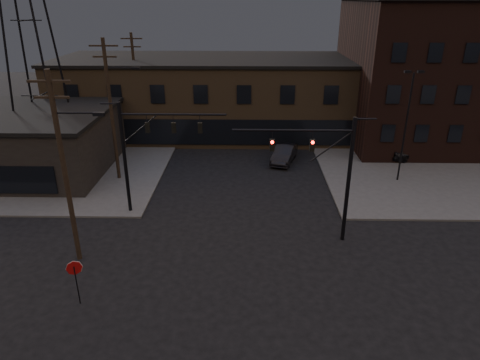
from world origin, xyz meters
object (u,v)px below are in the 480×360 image
object	(u,v)px
traffic_signal_far	(142,146)
parked_car_lot_a	(412,151)
stop_sign	(75,273)
car_crossing	(284,154)
parked_car_lot_b	(367,134)
traffic_signal_near	(331,167)

from	to	relation	value
traffic_signal_far	parked_car_lot_a	distance (m)	25.44
stop_sign	car_crossing	size ratio (longest dim) A/B	0.52
traffic_signal_far	parked_car_lot_b	world-z (taller)	traffic_signal_far
car_crossing	parked_car_lot_b	bearing A→B (deg)	51.15
stop_sign	parked_car_lot_a	world-z (taller)	stop_sign
traffic_signal_far	stop_sign	distance (m)	10.55
traffic_signal_far	parked_car_lot_b	size ratio (longest dim) A/B	1.77
parked_car_lot_a	traffic_signal_far	bearing A→B (deg)	101.06
parked_car_lot_a	car_crossing	world-z (taller)	parked_car_lot_a
stop_sign	parked_car_lot_b	xyz separation A→B (m)	(21.15, 26.96, -1.04)
parked_car_lot_a	parked_car_lot_b	xyz separation A→B (m)	(-2.67, 5.92, -0.12)
traffic_signal_near	parked_car_lot_b	xyz separation A→B (m)	(7.79, 20.48, -4.13)
stop_sign	car_crossing	bearing A→B (deg)	60.03
traffic_signal_far	stop_sign	xyz separation A→B (m)	(-1.28, -9.99, -3.17)
parked_car_lot_a	car_crossing	distance (m)	12.02
traffic_signal_near	parked_car_lot_a	xyz separation A→B (m)	(10.47, 14.55, -4.00)
traffic_signal_near	parked_car_lot_b	distance (m)	22.29
traffic_signal_far	stop_sign	world-z (taller)	traffic_signal_far
parked_car_lot_b	stop_sign	bearing A→B (deg)	158.75
parked_car_lot_a	traffic_signal_near	bearing A→B (deg)	129.21
traffic_signal_far	stop_sign	size ratio (longest dim) A/B	3.23
parked_car_lot_b	parked_car_lot_a	bearing A→B (deg)	-138.85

